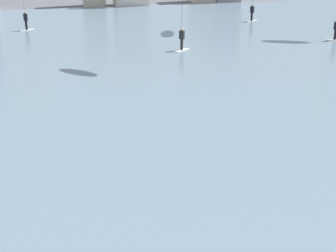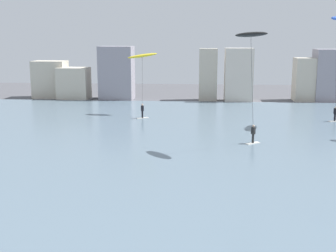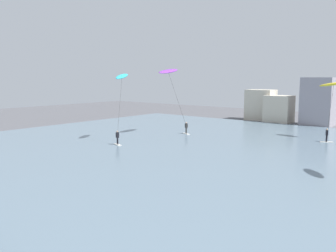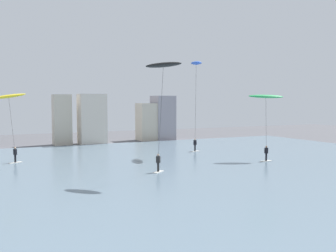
{
  "view_description": "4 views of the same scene",
  "coord_description": "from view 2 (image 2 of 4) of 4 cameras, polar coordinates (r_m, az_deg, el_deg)",
  "views": [
    {
      "loc": [
        -1.35,
        -2.34,
        7.83
      ],
      "look_at": [
        2.21,
        11.94,
        2.06
      ],
      "focal_mm": 51.86,
      "sensor_mm": 36.0,
      "label": 1
    },
    {
      "loc": [
        3.45,
        -5.88,
        9.12
      ],
      "look_at": [
        1.72,
        17.05,
        4.42
      ],
      "focal_mm": 46.63,
      "sensor_mm": 36.0,
      "label": 2
    },
    {
      "loc": [
        9.02,
        -2.46,
        7.77
      ],
      "look_at": [
        -3.17,
        12.43,
        5.16
      ],
      "focal_mm": 38.38,
      "sensor_mm": 36.0,
      "label": 3
    },
    {
      "loc": [
        -5.66,
        1.07,
        6.3
      ],
      "look_at": [
        2.04,
        16.87,
        5.2
      ],
      "focal_mm": 40.02,
      "sensor_mm": 36.0,
      "label": 4
    }
  ],
  "objects": [
    {
      "name": "water_bay",
      "position": [
        37.07,
        -1.17,
        -2.6
      ],
      "size": [
        84.0,
        52.0,
        0.1
      ],
      "primitive_type": "cube",
      "color": "slate",
      "rests_on": "ground"
    },
    {
      "name": "far_shore_buildings",
      "position": [
        64.34,
        1.74,
        6.44
      ],
      "size": [
        44.86,
        5.05,
        7.79
      ],
      "color": "beige",
      "rests_on": "ground"
    },
    {
      "name": "kitesurfer_yellow",
      "position": [
        51.34,
        -3.38,
        8.61
      ],
      "size": [
        3.66,
        4.17,
        7.32
      ],
      "color": "silver",
      "rests_on": "water_bay"
    },
    {
      "name": "kitesurfer_black",
      "position": [
        34.7,
        10.82,
        10.22
      ],
      "size": [
        2.91,
        4.84,
        9.5
      ],
      "color": "silver",
      "rests_on": "water_bay"
    }
  ]
}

